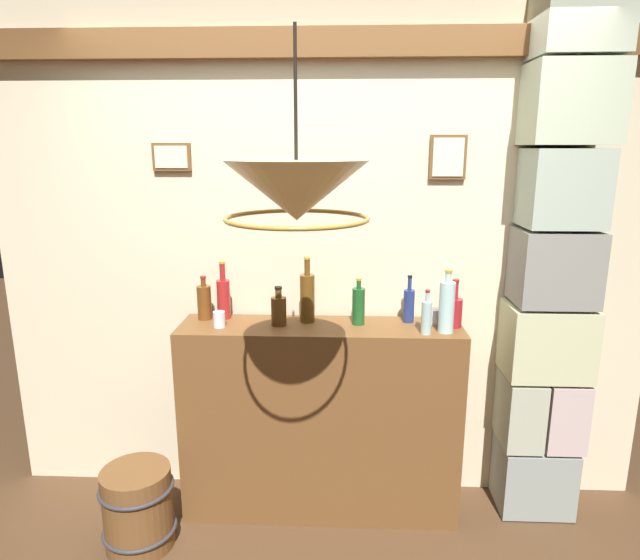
{
  "coord_description": "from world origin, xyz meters",
  "views": [
    {
      "loc": [
        0.11,
        -1.78,
        1.93
      ],
      "look_at": [
        0.0,
        0.8,
        1.3
      ],
      "focal_mm": 30.66,
      "sensor_mm": 36.0,
      "label": 1
    }
  ],
  "objects_px": {
    "liquor_bottle_tequila": "(223,297)",
    "liquor_bottle_gin": "(307,297)",
    "liquor_bottle_vodka": "(409,305)",
    "glass_tumbler_highball": "(433,316)",
    "liquor_bottle_sherry": "(426,317)",
    "liquor_bottle_rum": "(447,306)",
    "liquor_bottle_scotch": "(454,311)",
    "liquor_bottle_whiskey": "(358,306)",
    "liquor_bottle_brandy": "(204,302)",
    "liquor_bottle_rye": "(279,310)",
    "glass_tumbler_rocks": "(219,319)",
    "wooden_barrel": "(138,508)",
    "pendant_lamp": "(297,192)"
  },
  "relations": [
    {
      "from": "liquor_bottle_rye",
      "to": "pendant_lamp",
      "type": "relative_size",
      "value": 0.32
    },
    {
      "from": "liquor_bottle_tequila",
      "to": "liquor_bottle_sherry",
      "type": "bearing_deg",
      "value": -11.19
    },
    {
      "from": "liquor_bottle_sherry",
      "to": "liquor_bottle_whiskey",
      "type": "distance_m",
      "value": 0.35
    },
    {
      "from": "liquor_bottle_rye",
      "to": "pendant_lamp",
      "type": "bearing_deg",
      "value": -77.91
    },
    {
      "from": "glass_tumbler_rocks",
      "to": "wooden_barrel",
      "type": "bearing_deg",
      "value": -142.66
    },
    {
      "from": "liquor_bottle_brandy",
      "to": "liquor_bottle_rye",
      "type": "xyz_separation_m",
      "value": [
        0.4,
        -0.08,
        -0.01
      ]
    },
    {
      "from": "liquor_bottle_rum",
      "to": "wooden_barrel",
      "type": "distance_m",
      "value": 1.8
    },
    {
      "from": "liquor_bottle_gin",
      "to": "pendant_lamp",
      "type": "bearing_deg",
      "value": -88.6
    },
    {
      "from": "liquor_bottle_whiskey",
      "to": "liquor_bottle_gin",
      "type": "relative_size",
      "value": 0.71
    },
    {
      "from": "liquor_bottle_sherry",
      "to": "liquor_bottle_rye",
      "type": "bearing_deg",
      "value": 171.98
    },
    {
      "from": "liquor_bottle_scotch",
      "to": "liquor_bottle_vodka",
      "type": "relative_size",
      "value": 0.99
    },
    {
      "from": "liquor_bottle_tequila",
      "to": "liquor_bottle_rum",
      "type": "distance_m",
      "value": 1.14
    },
    {
      "from": "liquor_bottle_rum",
      "to": "liquor_bottle_vodka",
      "type": "xyz_separation_m",
      "value": [
        -0.16,
        0.15,
        -0.04
      ]
    },
    {
      "from": "liquor_bottle_rye",
      "to": "glass_tumbler_rocks",
      "type": "bearing_deg",
      "value": -171.12
    },
    {
      "from": "liquor_bottle_rum",
      "to": "liquor_bottle_rye",
      "type": "xyz_separation_m",
      "value": [
        -0.83,
        0.07,
        -0.05
      ]
    },
    {
      "from": "liquor_bottle_whiskey",
      "to": "wooden_barrel",
      "type": "relative_size",
      "value": 0.59
    },
    {
      "from": "wooden_barrel",
      "to": "liquor_bottle_scotch",
      "type": "bearing_deg",
      "value": 12.47
    },
    {
      "from": "liquor_bottle_rum",
      "to": "liquor_bottle_gin",
      "type": "height_order",
      "value": "liquor_bottle_gin"
    },
    {
      "from": "liquor_bottle_whiskey",
      "to": "liquor_bottle_brandy",
      "type": "height_order",
      "value": "liquor_bottle_whiskey"
    },
    {
      "from": "liquor_bottle_vodka",
      "to": "glass_tumbler_highball",
      "type": "distance_m",
      "value": 0.14
    },
    {
      "from": "glass_tumbler_highball",
      "to": "liquor_bottle_rum",
      "type": "bearing_deg",
      "value": -73.45
    },
    {
      "from": "liquor_bottle_gin",
      "to": "liquor_bottle_vodka",
      "type": "height_order",
      "value": "liquor_bottle_gin"
    },
    {
      "from": "liquor_bottle_rye",
      "to": "liquor_bottle_vodka",
      "type": "relative_size",
      "value": 0.82
    },
    {
      "from": "liquor_bottle_rum",
      "to": "glass_tumbler_highball",
      "type": "xyz_separation_m",
      "value": [
        -0.04,
        0.13,
        -0.09
      ]
    },
    {
      "from": "liquor_bottle_sherry",
      "to": "liquor_bottle_rye",
      "type": "distance_m",
      "value": 0.73
    },
    {
      "from": "liquor_bottle_brandy",
      "to": "pendant_lamp",
      "type": "distance_m",
      "value": 1.19
    },
    {
      "from": "liquor_bottle_scotch",
      "to": "liquor_bottle_rum",
      "type": "distance_m",
      "value": 0.11
    },
    {
      "from": "liquor_bottle_vodka",
      "to": "wooden_barrel",
      "type": "relative_size",
      "value": 0.6
    },
    {
      "from": "liquor_bottle_gin",
      "to": "glass_tumbler_highball",
      "type": "distance_m",
      "value": 0.65
    },
    {
      "from": "wooden_barrel",
      "to": "liquor_bottle_rye",
      "type": "bearing_deg",
      "value": 26.4
    },
    {
      "from": "liquor_bottle_vodka",
      "to": "glass_tumbler_highball",
      "type": "xyz_separation_m",
      "value": [
        0.12,
        -0.02,
        -0.05
      ]
    },
    {
      "from": "liquor_bottle_rum",
      "to": "liquor_bottle_gin",
      "type": "bearing_deg",
      "value": 168.8
    },
    {
      "from": "liquor_bottle_whiskey",
      "to": "liquor_bottle_rum",
      "type": "bearing_deg",
      "value": -13.93
    },
    {
      "from": "liquor_bottle_rum",
      "to": "pendant_lamp",
      "type": "height_order",
      "value": "pendant_lamp"
    },
    {
      "from": "liquor_bottle_scotch",
      "to": "wooden_barrel",
      "type": "distance_m",
      "value": 1.84
    },
    {
      "from": "liquor_bottle_sherry",
      "to": "liquor_bottle_vodka",
      "type": "distance_m",
      "value": 0.19
    },
    {
      "from": "liquor_bottle_rum",
      "to": "glass_tumbler_rocks",
      "type": "bearing_deg",
      "value": 178.64
    },
    {
      "from": "glass_tumbler_highball",
      "to": "wooden_barrel",
      "type": "relative_size",
      "value": 0.19
    },
    {
      "from": "liquor_bottle_brandy",
      "to": "wooden_barrel",
      "type": "bearing_deg",
      "value": -123.07
    },
    {
      "from": "liquor_bottle_gin",
      "to": "pendant_lamp",
      "type": "distance_m",
      "value": 1.01
    },
    {
      "from": "liquor_bottle_tequila",
      "to": "liquor_bottle_rye",
      "type": "xyz_separation_m",
      "value": [
        0.3,
        -0.1,
        -0.04
      ]
    },
    {
      "from": "liquor_bottle_tequila",
      "to": "liquor_bottle_gin",
      "type": "relative_size",
      "value": 0.9
    },
    {
      "from": "liquor_bottle_tequila",
      "to": "liquor_bottle_rum",
      "type": "bearing_deg",
      "value": -8.77
    },
    {
      "from": "liquor_bottle_whiskey",
      "to": "glass_tumbler_highball",
      "type": "xyz_separation_m",
      "value": [
        0.38,
        0.03,
        -0.06
      ]
    },
    {
      "from": "wooden_barrel",
      "to": "liquor_bottle_sherry",
      "type": "bearing_deg",
      "value": 9.38
    },
    {
      "from": "liquor_bottle_whiskey",
      "to": "liquor_bottle_vodka",
      "type": "bearing_deg",
      "value": 10.4
    },
    {
      "from": "liquor_bottle_rye",
      "to": "pendant_lamp",
      "type": "distance_m",
      "value": 1.01
    },
    {
      "from": "liquor_bottle_rye",
      "to": "liquor_bottle_sherry",
      "type": "bearing_deg",
      "value": -8.02
    },
    {
      "from": "liquor_bottle_sherry",
      "to": "liquor_bottle_brandy",
      "type": "xyz_separation_m",
      "value": [
        -1.13,
        0.19,
        0.01
      ]
    },
    {
      "from": "liquor_bottle_brandy",
      "to": "wooden_barrel",
      "type": "relative_size",
      "value": 0.56
    }
  ]
}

